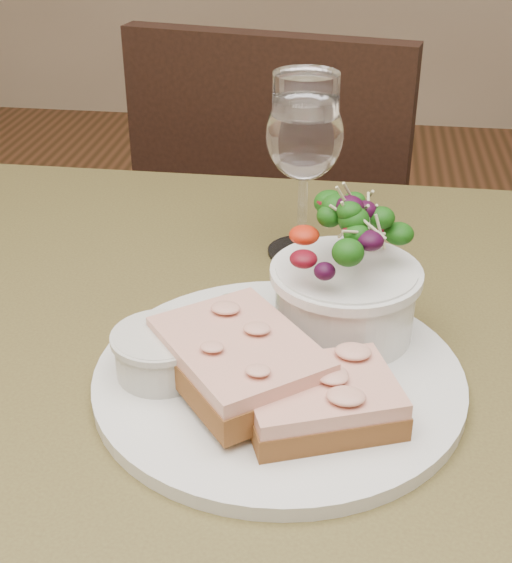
# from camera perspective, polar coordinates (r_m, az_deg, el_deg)

# --- Properties ---
(cafe_table) EXTENTS (0.80, 0.80, 0.75)m
(cafe_table) POSITION_cam_1_polar(r_m,az_deg,el_deg) (0.72, -0.66, -12.09)
(cafe_table) COLOR #4A3E1F
(cafe_table) RESTS_ON ground
(chair_far) EXTENTS (0.49, 0.49, 0.90)m
(chair_far) POSITION_cam_1_polar(r_m,az_deg,el_deg) (1.51, 2.59, -4.26)
(chair_far) COLOR black
(chair_far) RESTS_ON ground
(dinner_plate) EXTENTS (0.29, 0.29, 0.01)m
(dinner_plate) POSITION_cam_1_polar(r_m,az_deg,el_deg) (0.62, 1.67, -7.01)
(dinner_plate) COLOR white
(dinner_plate) RESTS_ON cafe_table
(sandwich_front) EXTENTS (0.13, 0.11, 0.03)m
(sandwich_front) POSITION_cam_1_polar(r_m,az_deg,el_deg) (0.57, 4.70, -8.55)
(sandwich_front) COLOR #503315
(sandwich_front) RESTS_ON dinner_plate
(sandwich_back) EXTENTS (0.16, 0.16, 0.03)m
(sandwich_back) POSITION_cam_1_polar(r_m,az_deg,el_deg) (0.59, -1.25, -5.66)
(sandwich_back) COLOR #503315
(sandwich_back) RESTS_ON dinner_plate
(ramekin) EXTENTS (0.07, 0.07, 0.04)m
(ramekin) POSITION_cam_1_polar(r_m,az_deg,el_deg) (0.61, -6.95, -5.07)
(ramekin) COLOR beige
(ramekin) RESTS_ON dinner_plate
(salad_bowl) EXTENTS (0.12, 0.12, 0.13)m
(salad_bowl) POSITION_cam_1_polar(r_m,az_deg,el_deg) (0.64, 6.59, 0.83)
(salad_bowl) COLOR white
(salad_bowl) RESTS_ON dinner_plate
(garnish) EXTENTS (0.05, 0.04, 0.02)m
(garnish) POSITION_cam_1_polar(r_m,az_deg,el_deg) (0.68, -1.81, -2.06)
(garnish) COLOR #0F3309
(garnish) RESTS_ON dinner_plate
(wine_glass) EXTENTS (0.08, 0.08, 0.18)m
(wine_glass) POSITION_cam_1_polar(r_m,az_deg,el_deg) (0.77, 3.55, 10.21)
(wine_glass) COLOR white
(wine_glass) RESTS_ON cafe_table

